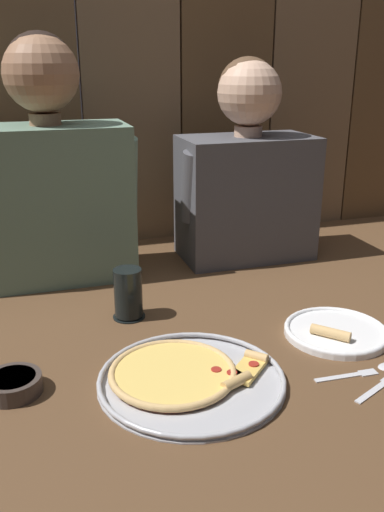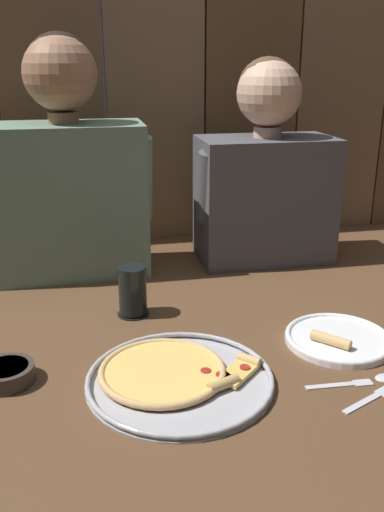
{
  "view_description": "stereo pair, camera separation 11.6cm",
  "coord_description": "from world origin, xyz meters",
  "px_view_note": "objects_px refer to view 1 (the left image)",
  "views": [
    {
      "loc": [
        -0.36,
        -0.94,
        0.57
      ],
      "look_at": [
        -0.03,
        0.1,
        0.18
      ],
      "focal_mm": 38.4,
      "sensor_mm": 36.0,
      "label": 1
    },
    {
      "loc": [
        -0.25,
        -0.97,
        0.57
      ],
      "look_at": [
        -0.03,
        0.1,
        0.18
      ],
      "focal_mm": 38.4,
      "sensor_mm": 36.0,
      "label": 2
    }
  ],
  "objects_px": {
    "diner_left": "(50,174)",
    "diner_right": "(247,172)",
    "dinner_plate": "(336,331)",
    "drinking_glass": "(128,294)",
    "pizza_tray": "(186,376)",
    "dipping_bowl": "(13,384)"
  },
  "relations": [
    {
      "from": "dinner_plate",
      "to": "dipping_bowl",
      "type": "bearing_deg",
      "value": -178.69
    },
    {
      "from": "pizza_tray",
      "to": "diner_right",
      "type": "relative_size",
      "value": 0.61
    },
    {
      "from": "pizza_tray",
      "to": "dipping_bowl",
      "type": "relative_size",
      "value": 3.36
    },
    {
      "from": "pizza_tray",
      "to": "diner_right",
      "type": "distance_m",
      "value": 0.77
    },
    {
      "from": "pizza_tray",
      "to": "dinner_plate",
      "type": "distance_m",
      "value": 0.38
    },
    {
      "from": "drinking_glass",
      "to": "diner_left",
      "type": "distance_m",
      "value": 0.42
    },
    {
      "from": "pizza_tray",
      "to": "diner_right",
      "type": "height_order",
      "value": "diner_right"
    },
    {
      "from": "dinner_plate",
      "to": "drinking_glass",
      "type": "relative_size",
      "value": 1.88
    },
    {
      "from": "pizza_tray",
      "to": "dipping_bowl",
      "type": "height_order",
      "value": "dipping_bowl"
    },
    {
      "from": "dinner_plate",
      "to": "drinking_glass",
      "type": "bearing_deg",
      "value": 151.29
    },
    {
      "from": "dipping_bowl",
      "to": "diner_left",
      "type": "bearing_deg",
      "value": 77.19
    },
    {
      "from": "dipping_bowl",
      "to": "drinking_glass",
      "type": "bearing_deg",
      "value": 42.72
    },
    {
      "from": "dinner_plate",
      "to": "diner_right",
      "type": "bearing_deg",
      "value": 88.74
    },
    {
      "from": "pizza_tray",
      "to": "drinking_glass",
      "type": "bearing_deg",
      "value": 98.96
    },
    {
      "from": "diner_right",
      "to": "diner_left",
      "type": "bearing_deg",
      "value": 179.99
    },
    {
      "from": "diner_left",
      "to": "diner_right",
      "type": "relative_size",
      "value": 1.1
    },
    {
      "from": "drinking_glass",
      "to": "dipping_bowl",
      "type": "bearing_deg",
      "value": -137.28
    },
    {
      "from": "dinner_plate",
      "to": "drinking_glass",
      "type": "distance_m",
      "value": 0.48
    },
    {
      "from": "dinner_plate",
      "to": "diner_left",
      "type": "distance_m",
      "value": 0.83
    },
    {
      "from": "pizza_tray",
      "to": "diner_left",
      "type": "xyz_separation_m",
      "value": [
        -0.18,
        0.62,
        0.28
      ]
    },
    {
      "from": "drinking_glass",
      "to": "diner_left",
      "type": "relative_size",
      "value": 0.19
    },
    {
      "from": "dipping_bowl",
      "to": "diner_left",
      "type": "height_order",
      "value": "diner_left"
    }
  ]
}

